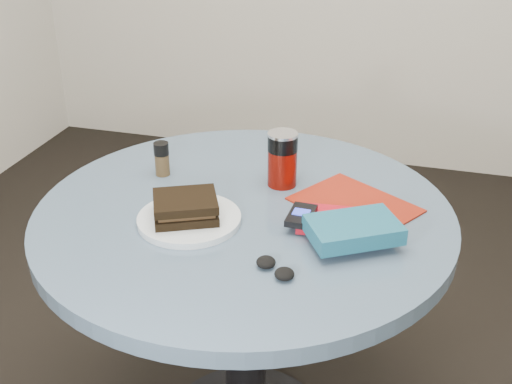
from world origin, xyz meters
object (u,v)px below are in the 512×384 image
(plate, at_px, (189,219))
(headphones, at_px, (275,268))
(table, at_px, (244,266))
(soda_can, at_px, (282,159))
(magazine, at_px, (355,205))
(mp3_player, at_px, (301,215))
(sandwich, at_px, (185,207))
(red_book, at_px, (339,221))
(novel, at_px, (353,229))
(pepper_grinder, at_px, (162,159))

(plate, xyz_separation_m, headphones, (0.24, -0.14, 0.00))
(table, height_order, soda_can, soda_can)
(plate, bearing_deg, table, 42.14)
(magazine, xyz_separation_m, mp3_player, (-0.10, -0.13, 0.03))
(plate, height_order, headphones, headphones)
(soda_can, xyz_separation_m, magazine, (0.20, -0.06, -0.07))
(sandwich, relative_size, soda_can, 1.27)
(table, xyz_separation_m, red_book, (0.23, -0.02, 0.18))
(soda_can, xyz_separation_m, red_book, (0.17, -0.17, -0.06))
(plate, height_order, red_book, red_book)
(red_book, bearing_deg, novel, -65.43)
(pepper_grinder, relative_size, headphones, 0.88)
(novel, bearing_deg, pepper_grinder, 127.50)
(novel, relative_size, headphones, 1.87)
(magazine, xyz_separation_m, headphones, (-0.12, -0.32, 0.01))
(table, distance_m, novel, 0.35)
(sandwich, xyz_separation_m, mp3_player, (0.26, 0.06, -0.01))
(sandwich, relative_size, magazine, 0.66)
(soda_can, height_order, mp3_player, soda_can)
(table, xyz_separation_m, plate, (-0.10, -0.09, 0.17))
(soda_can, relative_size, red_book, 0.77)
(plate, relative_size, pepper_grinder, 2.64)
(red_book, height_order, novel, novel)
(magazine, bearing_deg, table, -128.91)
(plate, relative_size, novel, 1.25)
(pepper_grinder, height_order, red_book, pepper_grinder)
(red_book, bearing_deg, soda_can, 130.60)
(sandwich, distance_m, novel, 0.38)
(plate, height_order, soda_can, soda_can)
(plate, relative_size, red_book, 1.30)
(plate, bearing_deg, pepper_grinder, 126.22)
(novel, bearing_deg, red_book, 89.01)
(sandwich, bearing_deg, pepper_grinder, 124.67)
(headphones, bearing_deg, mp3_player, 86.59)
(table, height_order, red_book, red_book)
(table, height_order, pepper_grinder, pepper_grinder)
(red_book, relative_size, novel, 0.96)
(magazine, bearing_deg, mp3_player, -96.92)
(headphones, bearing_deg, plate, 149.22)
(table, height_order, headphones, headphones)
(novel, bearing_deg, mp3_player, 128.29)
(sandwich, bearing_deg, table, 41.70)
(magazine, bearing_deg, pepper_grinder, -151.86)
(red_book, xyz_separation_m, headphones, (-0.09, -0.22, -0.00))
(pepper_grinder, distance_m, magazine, 0.52)
(plate, distance_m, pepper_grinder, 0.27)
(plate, height_order, novel, novel)
(pepper_grinder, xyz_separation_m, magazine, (0.51, -0.03, -0.04))
(sandwich, height_order, red_book, sandwich)
(table, distance_m, sandwich, 0.25)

